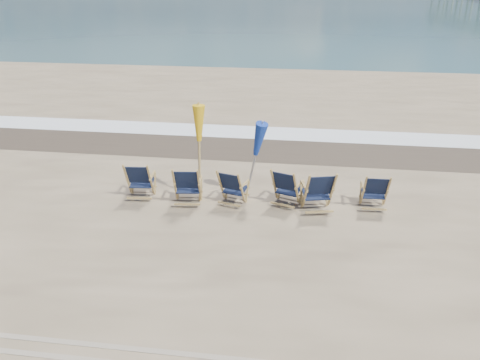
{
  "coord_description": "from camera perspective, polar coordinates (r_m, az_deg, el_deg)",
  "views": [
    {
      "loc": [
        1.28,
        -7.31,
        5.23
      ],
      "look_at": [
        0.0,
        2.2,
        0.9
      ],
      "focal_mm": 35.0,
      "sensor_mm": 36.0,
      "label": 1
    }
  ],
  "objects": [
    {
      "name": "umbrella_yellow",
      "position": [
        10.96,
        -5.11,
        6.2
      ],
      "size": [
        0.3,
        0.3,
        2.38
      ],
      "color": "#A6864A",
      "rests_on": "ground"
    },
    {
      "name": "beach_chair_5",
      "position": [
        11.42,
        17.5,
        -1.49
      ],
      "size": [
        0.63,
        0.7,
        0.96
      ],
      "primitive_type": null,
      "rotation": [
        0.0,
        0.0,
        3.16
      ],
      "color": "black",
      "rests_on": "ground"
    },
    {
      "name": "beach_chair_0",
      "position": [
        11.61,
        -10.84,
        -0.14
      ],
      "size": [
        0.72,
        0.79,
        1.03
      ],
      "primitive_type": null,
      "rotation": [
        0.0,
        0.0,
        3.23
      ],
      "color": "black",
      "rests_on": "ground"
    },
    {
      "name": "beach_chair_4",
      "position": [
        10.99,
        11.19,
        -1.41
      ],
      "size": [
        0.87,
        0.93,
        1.1
      ],
      "primitive_type": null,
      "rotation": [
        0.0,
        0.0,
        3.37
      ],
      "color": "black",
      "rests_on": "ground"
    },
    {
      "name": "beach_chair_3",
      "position": [
        11.04,
        6.85,
        -1.23
      ],
      "size": [
        0.86,
        0.9,
        1.01
      ],
      "primitive_type": null,
      "rotation": [
        0.0,
        0.0,
        2.79
      ],
      "color": "black",
      "rests_on": "ground"
    },
    {
      "name": "beach_chair_2",
      "position": [
        11.04,
        0.16,
        -1.17
      ],
      "size": [
        0.78,
        0.83,
        0.97
      ],
      "primitive_type": null,
      "rotation": [
        0.0,
        0.0,
        2.88
      ],
      "color": "black",
      "rests_on": "ground"
    },
    {
      "name": "surf_foam",
      "position": [
        16.51,
        2.84,
        5.79
      ],
      "size": [
        200.0,
        1.4,
        0.01
      ],
      "primitive_type": "cube",
      "color": "silver",
      "rests_on": "ground"
    },
    {
      "name": "beach_chair_1",
      "position": [
        11.15,
        -4.98,
        -0.78
      ],
      "size": [
        0.75,
        0.82,
        1.05
      ],
      "primitive_type": null,
      "rotation": [
        0.0,
        0.0,
        3.25
      ],
      "color": "black",
      "rests_on": "ground"
    },
    {
      "name": "umbrella_blue",
      "position": [
        11.16,
        1.69,
        4.92
      ],
      "size": [
        0.3,
        0.3,
        2.05
      ],
      "color": "#A5A5AD",
      "rests_on": "ground"
    },
    {
      "name": "wet_sand_strip",
      "position": [
        15.1,
        2.34,
        4.0
      ],
      "size": [
        200.0,
        2.6,
        0.0
      ],
      "primitive_type": "cube",
      "color": "#42362A",
      "rests_on": "ground"
    }
  ]
}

